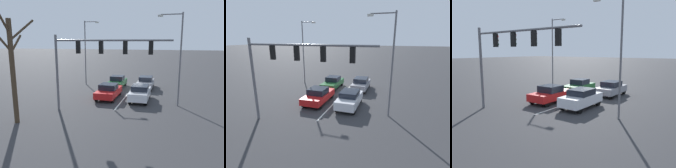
% 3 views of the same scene
% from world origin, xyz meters
% --- Properties ---
extents(ground_plane, '(240.00, 240.00, 0.00)m').
position_xyz_m(ground_plane, '(0.00, 0.00, 0.00)').
color(ground_plane, '#333335').
extents(lane_stripe_left_divider, '(0.12, 15.34, 0.01)m').
position_xyz_m(lane_stripe_left_divider, '(0.00, 1.67, 0.01)').
color(lane_stripe_left_divider, silver).
rests_on(lane_stripe_left_divider, ground_plane).
extents(car_red_midlane_front, '(1.88, 4.25, 1.50)m').
position_xyz_m(car_red_midlane_front, '(1.54, 5.59, 0.75)').
color(car_red_midlane_front, red).
rests_on(car_red_midlane_front, ground_plane).
extents(car_white_leftlane_front, '(1.75, 4.02, 1.54)m').
position_xyz_m(car_white_leftlane_front, '(-1.67, 5.72, 0.80)').
color(car_white_leftlane_front, silver).
rests_on(car_white_leftlane_front, ground_plane).
extents(car_darkgreen_midlane_second, '(1.75, 4.26, 1.48)m').
position_xyz_m(car_darkgreen_midlane_second, '(1.92, 0.39, 0.74)').
color(car_darkgreen_midlane_second, '#1E5928').
rests_on(car_darkgreen_midlane_second, ground_plane).
extents(car_gray_leftlane_second, '(1.75, 4.11, 1.49)m').
position_xyz_m(car_gray_leftlane_second, '(-1.60, -0.17, 0.76)').
color(car_gray_leftlane_second, gray).
rests_on(car_gray_leftlane_second, ground_plane).
extents(traffic_signal_gantry, '(9.25, 0.37, 6.26)m').
position_xyz_m(traffic_signal_gantry, '(1.40, 10.32, 4.71)').
color(traffic_signal_gantry, slate).
rests_on(traffic_signal_gantry, ground_plane).
extents(street_lamp_right_shoulder, '(1.96, 0.24, 8.31)m').
position_xyz_m(street_lamp_right_shoulder, '(6.30, -0.68, 4.78)').
color(street_lamp_right_shoulder, slate).
rests_on(street_lamp_right_shoulder, ground_plane).
extents(street_lamp_left_shoulder, '(2.11, 0.24, 8.13)m').
position_xyz_m(street_lamp_left_shoulder, '(-4.97, 6.63, 4.70)').
color(street_lamp_left_shoulder, slate).
rests_on(street_lamp_left_shoulder, ground_plane).
extents(bare_tree_near, '(1.70, 2.59, 7.49)m').
position_xyz_m(bare_tree_near, '(6.06, 13.81, 4.06)').
color(bare_tree_near, '#423323').
rests_on(bare_tree_near, ground_plane).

